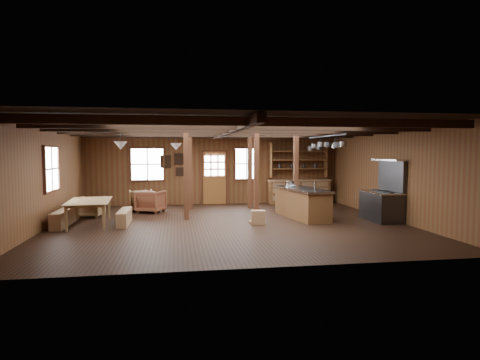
% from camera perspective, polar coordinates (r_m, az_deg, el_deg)
% --- Properties ---
extents(room, '(10.04, 9.04, 2.84)m').
position_cam_1_polar(room, '(11.51, -1.55, 0.65)').
color(room, black).
rests_on(room, ground).
extents(ceiling_joists, '(9.80, 8.82, 0.18)m').
position_cam_1_polar(ceiling_joists, '(11.68, -1.68, 6.98)').
color(ceiling_joists, black).
rests_on(ceiling_joists, ceiling).
extents(timber_posts, '(3.95, 2.35, 2.80)m').
position_cam_1_polar(timber_posts, '(13.64, -0.53, 1.18)').
color(timber_posts, '#432113').
rests_on(timber_posts, floor).
extents(back_door, '(1.02, 0.08, 2.15)m').
position_cam_1_polar(back_door, '(15.96, -3.65, -0.29)').
color(back_door, brown).
rests_on(back_door, floor).
extents(window_back_left, '(1.32, 0.06, 1.32)m').
position_cam_1_polar(window_back_left, '(15.90, -13.04, 2.20)').
color(window_back_left, white).
rests_on(window_back_left, wall_back).
extents(window_back_right, '(1.02, 0.06, 1.32)m').
position_cam_1_polar(window_back_right, '(16.10, 0.95, 2.32)').
color(window_back_right, white).
rests_on(window_back_right, wall_back).
extents(window_left, '(0.14, 1.24, 1.32)m').
position_cam_1_polar(window_left, '(12.39, -25.27, 1.44)').
color(window_left, white).
rests_on(window_left, wall_back).
extents(notice_boards, '(1.08, 0.03, 0.90)m').
position_cam_1_polar(notice_boards, '(15.85, -9.06, 2.39)').
color(notice_boards, silver).
rests_on(notice_boards, wall_back).
extents(back_counter, '(2.55, 0.60, 2.45)m').
position_cam_1_polar(back_counter, '(16.41, 8.34, -1.18)').
color(back_counter, brown).
rests_on(back_counter, floor).
extents(pendant_lamps, '(1.86, 2.36, 0.66)m').
position_cam_1_polar(pendant_lamps, '(12.41, -12.57, 4.73)').
color(pendant_lamps, '#323235').
rests_on(pendant_lamps, ceiling).
extents(pot_rack, '(0.33, 3.00, 0.45)m').
position_cam_1_polar(pot_rack, '(12.54, 12.02, 4.91)').
color(pot_rack, '#323235').
rests_on(pot_rack, ceiling).
extents(kitchen_island, '(1.25, 2.60, 1.20)m').
position_cam_1_polar(kitchen_island, '(12.80, 8.80, -3.20)').
color(kitchen_island, brown).
rests_on(kitchen_island, floor).
extents(step_stool, '(0.49, 0.38, 0.40)m').
position_cam_1_polar(step_stool, '(11.58, 2.60, -5.31)').
color(step_stool, '#8A5F3F').
rests_on(step_stool, floor).
extents(commercial_range, '(0.79, 1.51, 1.86)m').
position_cam_1_polar(commercial_range, '(12.83, 19.67, -2.77)').
color(commercial_range, '#323235').
rests_on(commercial_range, floor).
extents(dining_table, '(1.29, 2.10, 0.71)m').
position_cam_1_polar(dining_table, '(12.14, -20.43, -4.39)').
color(dining_table, olive).
rests_on(dining_table, floor).
extents(bench_wall, '(0.31, 1.64, 0.45)m').
position_cam_1_polar(bench_wall, '(12.32, -23.85, -4.96)').
color(bench_wall, '#8A5F3F').
rests_on(bench_wall, floor).
extents(bench_aisle, '(0.28, 1.48, 0.41)m').
position_cam_1_polar(bench_aisle, '(12.01, -16.13, -5.11)').
color(bench_aisle, '#8A5F3F').
rests_on(bench_aisle, floor).
extents(armchair_a, '(0.87, 0.89, 0.74)m').
position_cam_1_polar(armchair_a, '(14.64, -13.93, -2.79)').
color(armchair_a, brown).
rests_on(armchair_a, floor).
extents(armchair_b, '(1.08, 1.09, 0.77)m').
position_cam_1_polar(armchair_b, '(14.09, -12.54, -2.97)').
color(armchair_b, brown).
rests_on(armchair_b, floor).
extents(armchair_c, '(0.82, 0.84, 0.67)m').
position_cam_1_polar(armchair_c, '(13.63, -20.45, -3.58)').
color(armchair_c, olive).
rests_on(armchair_c, floor).
extents(counter_pot, '(0.28, 0.28, 0.17)m').
position_cam_1_polar(counter_pot, '(13.50, 7.19, -0.48)').
color(counter_pot, '#ACAEB3').
rests_on(counter_pot, kitchen_island).
extents(bowl, '(0.26, 0.26, 0.06)m').
position_cam_1_polar(bowl, '(13.09, 7.45, -0.87)').
color(bowl, silver).
rests_on(bowl, kitchen_island).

